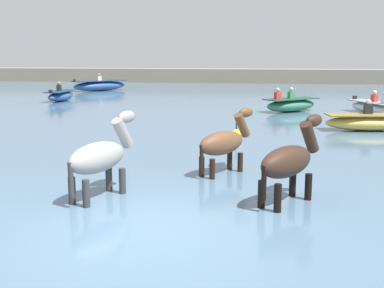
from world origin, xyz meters
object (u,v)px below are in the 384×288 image
Objects in this scene: horse_trailing_grey at (100,159)px; boat_distant_east at (369,122)px; boat_far_offshore at (100,86)px; boat_distant_west at (291,105)px; boat_near_starboard at (61,96)px; channel_buoy at (236,134)px; horse_lead_bay at (224,145)px; boat_mid_channel at (373,107)px; horse_flank_dark_bay at (289,164)px.

boat_distant_east is at bearing 52.97° from horse_trailing_grey.
boat_far_offshore is 15.70m from boat_distant_west.
boat_near_starboard is (-7.65, 16.46, -0.41)m from horse_trailing_grey.
channel_buoy is at bearing -153.26° from boat_distant_east.
horse_lead_bay is 0.50× the size of boat_far_offshore.
boat_near_starboard is (-9.67, 14.43, -0.34)m from horse_lead_bay.
boat_near_starboard is 14.11m from channel_buoy.
horse_lead_bay is at bearing -65.31° from boat_far_offshore.
horse_trailing_grey is at bearing -107.21° from boat_distant_west.
boat_distant_west is 3.37m from boat_mid_channel.
boat_near_starboard reaches higher than boat_distant_east.
horse_lead_bay is at bearing -116.45° from boat_mid_channel.
boat_near_starboard is (-10.90, 16.32, -0.41)m from horse_flank_dark_bay.
horse_lead_bay is 0.63× the size of boat_mid_channel.
boat_distant_west reaches higher than boat_near_starboard.
boat_near_starboard is (-11.78, 3.14, -0.02)m from boat_distant_west.
horse_flank_dark_bay is 6.25m from channel_buoy.
boat_distant_west is at bearing 86.20° from horse_flank_dark_bay.
horse_lead_bay is 12.29m from boat_mid_channel.
channel_buoy is (9.94, -17.22, -0.19)m from boat_far_offshore.
boat_far_offshore is (-9.86, 21.45, -0.28)m from horse_lead_bay.
boat_mid_channel is at bearing 71.79° from horse_flank_dark_bay.
boat_near_starboard is at bearing 114.94° from horse_trailing_grey.
boat_distant_west is (-2.21, 4.92, 0.03)m from boat_distant_east.
boat_mid_channel is at bearing -34.29° from boat_far_offshore.
horse_trailing_grey is at bearing -127.03° from boat_distant_east.
horse_flank_dark_bay is at bearing -64.57° from boat_far_offshore.
horse_flank_dark_bay reaches higher than channel_buoy.
channel_buoy is (-1.16, 6.12, -0.53)m from horse_flank_dark_bay.
boat_near_starboard is at bearing 150.05° from boat_distant_east.
horse_lead_bay is 2.67× the size of channel_buoy.
channel_buoy is (-4.24, -2.14, -0.12)m from boat_distant_east.
horse_lead_bay is 11.49m from boat_distant_west.
channel_buoy is (9.75, -10.20, -0.12)m from boat_near_starboard.
boat_far_offshore is 20.70m from boat_distant_east.
boat_near_starboard is (-15.14, 3.44, 0.01)m from boat_mid_channel.
horse_trailing_grey is 6.62m from channel_buoy.
horse_trailing_grey reaches higher than channel_buoy.
horse_lead_bay reaches higher than boat_far_offshore.
boat_distant_west is at bearing 72.79° from horse_trailing_grey.
channel_buoy is at bearing -106.07° from boat_distant_west.
horse_lead_bay reaches higher than boat_distant_west.
boat_near_starboard is at bearing 165.07° from boat_distant_west.
boat_distant_west reaches higher than channel_buoy.
boat_distant_east is 4.77m from boat_mid_channel.
boat_distant_west is 3.93× the size of channel_buoy.
channel_buoy is (-2.03, -7.05, -0.15)m from boat_distant_west.
horse_flank_dark_bay is at bearing -79.29° from channel_buoy.
horse_trailing_grey is at bearing -108.48° from channel_buoy.
horse_flank_dark_bay is 2.84× the size of channel_buoy.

